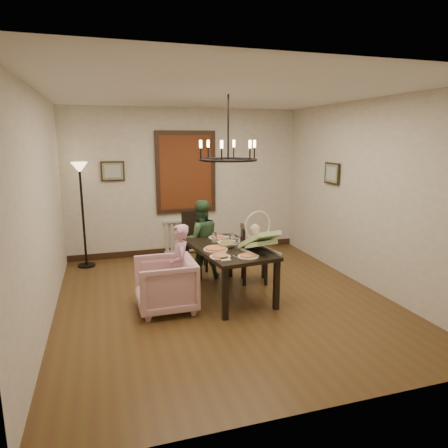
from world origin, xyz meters
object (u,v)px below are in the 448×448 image
elderly_woman (180,274)px  floor_lamp (83,217)px  dining_table (228,253)px  chair_right (254,254)px  chair_far (195,241)px  seated_man (201,246)px  armchair (165,285)px  drinking_glass (237,243)px  baby_bouncer (259,238)px

elderly_woman → floor_lamp: (-1.27, 2.24, 0.43)m
dining_table → chair_right: size_ratio=1.79×
chair_far → seated_man: size_ratio=0.95×
chair_far → armchair: size_ratio=1.31×
seated_man → drinking_glass: seated_man is taller
chair_far → baby_bouncer: 1.78m
chair_far → armchair: (-0.75, -1.53, -0.16)m
chair_far → seated_man: 0.46m
chair_far → drinking_glass: (0.31, -1.36, 0.29)m
dining_table → drinking_glass: drinking_glass is taller
baby_bouncer → chair_right: bearing=62.9°
dining_table → floor_lamp: floor_lamp is taller
dining_table → drinking_glass: bearing=-36.5°
seated_man → baby_bouncer: 1.35m
chair_far → chair_right: 1.16m
chair_far → elderly_woman: bearing=-100.2°
armchair → floor_lamp: floor_lamp is taller
chair_right → drinking_glass: chair_right is taller
drinking_glass → baby_bouncer: bearing=-54.7°
seated_man → drinking_glass: bearing=110.7°
dining_table → seated_man: size_ratio=1.54×
baby_bouncer → drinking_glass: bearing=115.4°
drinking_glass → floor_lamp: size_ratio=0.08×
seated_man → elderly_woman: bearing=64.0°
chair_right → armchair: chair_right is taller
chair_far → drinking_glass: chair_far is taller
baby_bouncer → floor_lamp: bearing=124.5°
baby_bouncer → floor_lamp: size_ratio=0.33×
chair_right → baby_bouncer: size_ratio=1.56×
elderly_woman → seated_man: seated_man is taller
armchair → floor_lamp: bearing=-154.9°
chair_right → floor_lamp: 3.07m
drinking_glass → floor_lamp: 2.98m
armchair → seated_man: bearing=144.9°
armchair → elderly_woman: elderly_woman is taller
elderly_woman → floor_lamp: bearing=-146.9°
chair_far → baby_bouncer: bearing=-62.8°
chair_far → floor_lamp: 2.00m
baby_bouncer → floor_lamp: 3.33m
baby_bouncer → seated_man: bearing=103.9°
armchair → seated_man: seated_man is taller
dining_table → drinking_glass: (0.12, -0.07, 0.15)m
seated_man → armchair: bearing=56.4°
baby_bouncer → chair_far: bearing=97.3°
chair_far → floor_lamp: size_ratio=0.56×
elderly_woman → chair_right: bearing=119.2°
dining_table → baby_bouncer: 0.56m
armchair → seated_man: 1.31m
dining_table → drinking_glass: size_ratio=11.90×
chair_far → baby_bouncer: (0.51, -1.65, 0.41)m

